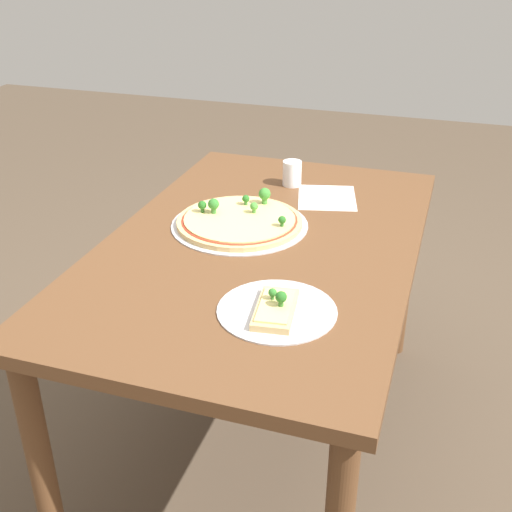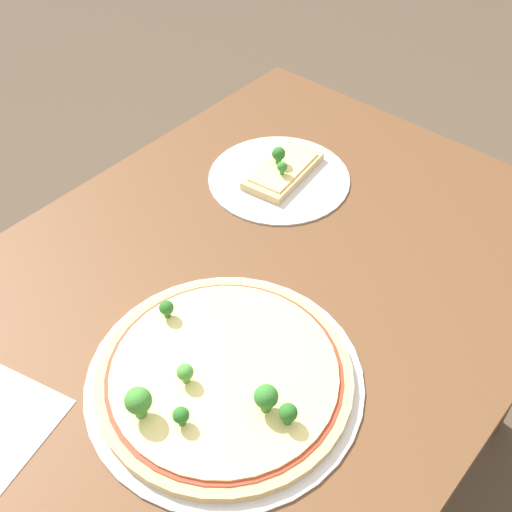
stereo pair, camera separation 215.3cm
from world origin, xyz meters
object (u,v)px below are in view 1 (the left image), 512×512
at_px(dining_table, 262,268).
at_px(drinking_cup, 292,173).
at_px(pizza_tray_whole, 240,221).
at_px(pizza_tray_slice, 276,309).

bearing_deg(dining_table, drinking_cup, 4.18).
distance_m(pizza_tray_whole, pizza_tray_slice, 0.47).
xyz_separation_m(dining_table, drinking_cup, (0.43, 0.03, 0.13)).
distance_m(pizza_tray_slice, drinking_cup, 0.79).
relative_size(dining_table, pizza_tray_whole, 3.38).
bearing_deg(pizza_tray_slice, pizza_tray_whole, 29.23).
relative_size(dining_table, pizza_tray_slice, 4.90).
distance_m(dining_table, pizza_tray_whole, 0.15).
bearing_deg(drinking_cup, pizza_tray_slice, -167.34).
height_order(dining_table, drinking_cup, drinking_cup).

